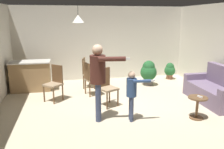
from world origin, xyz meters
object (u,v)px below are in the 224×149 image
couch_floral (215,90)px  kitchen_counter (31,76)px  dining_chair_by_counter (107,85)px  dining_chair_near_wall (91,77)px  potted_plant_corner (170,70)px  potted_plant_by_wall (149,72)px  person_adult (98,74)px  person_child (132,90)px  dining_chair_centre_back (87,72)px  side_table_by_couch (197,105)px  spare_remote_on_table (200,97)px  dining_chair_spare (55,82)px

couch_floral → kitchen_counter: 5.54m
dining_chair_by_counter → dining_chair_near_wall: 0.98m
dining_chair_near_wall → potted_plant_corner: bearing=96.5°
dining_chair_near_wall → potted_plant_by_wall: bearing=91.9°
person_adult → person_child: 0.82m
dining_chair_centre_back → potted_plant_corner: dining_chair_centre_back is taller
kitchen_counter → potted_plant_by_wall: (3.89, -0.18, -0.00)m
dining_chair_near_wall → dining_chair_centre_back: bearing=164.9°
side_table_by_couch → dining_chair_centre_back: dining_chair_centre_back is taller
person_adult → dining_chair_by_counter: bearing=165.6°
side_table_by_couch → potted_plant_corner: (0.95, 3.49, 0.02)m
dining_chair_centre_back → person_child: bearing=28.8°
dining_chair_by_counter → spare_remote_on_table: bearing=118.8°
kitchen_counter → potted_plant_corner: (4.98, 0.46, -0.13)m
side_table_by_couch → dining_chair_near_wall: 3.11m
couch_floral → potted_plant_corner: 2.60m
side_table_by_couch → dining_chair_spare: size_ratio=0.52×
dining_chair_by_counter → spare_remote_on_table: 2.31m
person_adult → dining_chair_centre_back: person_adult is taller
side_table_by_couch → person_child: size_ratio=0.45×
person_adult → dining_chair_centre_back: (-0.00, 2.61, -0.53)m
person_child → side_table_by_couch: bearing=87.1°
dining_chair_centre_back → potted_plant_corner: (3.18, 0.50, -0.20)m
side_table_by_couch → spare_remote_on_table: 0.21m
person_adult → potted_plant_corner: bearing=140.9°
kitchen_counter → potted_plant_by_wall: bearing=-2.7°
couch_floral → dining_chair_by_counter: 3.01m
person_adult → spare_remote_on_table: size_ratio=13.28×
potted_plant_corner → potted_plant_by_wall: bearing=-149.7°
person_child → dining_chair_near_wall: (-0.70, 1.99, -0.17)m
kitchen_counter → dining_chair_near_wall: size_ratio=1.26×
person_adult → potted_plant_corner: person_adult is taller
person_child → dining_chair_spare: size_ratio=1.15×
couch_floral → spare_remote_on_table: size_ratio=13.85×
person_adult → dining_chair_near_wall: size_ratio=1.73×
dining_chair_spare → spare_remote_on_table: size_ratio=7.69×
kitchen_counter → spare_remote_on_table: bearing=-37.0°
kitchen_counter → spare_remote_on_table: (4.06, -3.06, 0.06)m
couch_floral → spare_remote_on_table: bearing=131.2°
dining_chair_by_counter → potted_plant_corner: (2.84, 2.23, -0.20)m
dining_chair_by_counter → spare_remote_on_table: dining_chair_by_counter is taller
person_adult → potted_plant_by_wall: 3.28m
dining_chair_by_counter → dining_chair_spare: (-1.35, 0.66, 0.00)m
dining_chair_by_counter → spare_remote_on_table: size_ratio=7.69×
dining_chair_centre_back → potted_plant_by_wall: (2.08, -0.14, -0.07)m
side_table_by_couch → dining_chair_spare: (-3.25, 1.92, 0.22)m
spare_remote_on_table → dining_chair_spare: bearing=149.3°
potted_plant_corner → spare_remote_on_table: bearing=-104.7°
dining_chair_near_wall → potted_plant_by_wall: size_ratio=1.16×
couch_floral → kitchen_counter: size_ratio=1.43×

